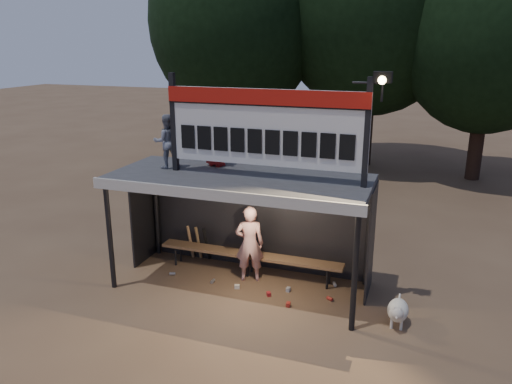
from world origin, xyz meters
TOP-DOWN VIEW (x-y plane):
  - ground at (0.00, 0.00)m, footprint 80.00×80.00m
  - player at (0.09, 0.31)m, footprint 0.68×0.56m
  - child_a at (-1.59, 0.11)m, footprint 0.67×0.65m
  - child_b at (-0.74, 0.59)m, footprint 0.62×0.51m
  - dugout_shelter at (0.00, 0.24)m, footprint 5.10×2.08m
  - scoreboard_assembly at (0.56, -0.01)m, footprint 4.10×0.27m
  - bench at (0.00, 0.55)m, footprint 4.00×0.35m
  - tree_left at (-4.00, 10.00)m, footprint 6.46×6.46m
  - tree_mid at (1.00, 11.50)m, footprint 7.22×7.22m
  - tree_right at (5.00, 10.50)m, footprint 6.08×6.08m
  - dog at (3.13, -0.49)m, footprint 0.36×0.81m
  - bats at (-1.32, 0.82)m, footprint 0.47×0.33m
  - litter at (0.55, -0.05)m, footprint 3.52×1.23m

SIDE VIEW (x-z plane):
  - ground at x=0.00m, z-range 0.00..0.00m
  - litter at x=0.55m, z-range 0.00..0.08m
  - dog at x=3.13m, z-range 0.03..0.53m
  - bats at x=-1.32m, z-range 0.01..0.85m
  - bench at x=0.00m, z-range 0.19..0.67m
  - player at x=0.09m, z-range 0.00..1.61m
  - dugout_shelter at x=0.00m, z-range 0.69..3.01m
  - child_a at x=-1.59m, z-range 2.32..3.40m
  - child_b at x=-0.74m, z-range 2.32..3.42m
  - scoreboard_assembly at x=0.56m, z-range 2.33..4.32m
  - tree_right at x=5.00m, z-range 0.83..9.55m
  - tree_left at x=-4.00m, z-range 0.88..10.15m
  - tree_mid at x=1.00m, z-range 0.99..11.34m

